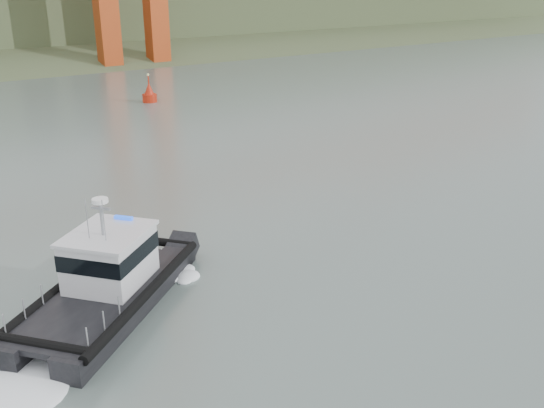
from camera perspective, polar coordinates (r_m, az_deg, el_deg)
The scene contains 3 objects.
ground at distance 26.78m, azimuth 5.66°, elevation -10.15°, with size 400.00×400.00×0.00m, color #576760.
patrol_boat at distance 27.55m, azimuth -15.18°, elevation -6.80°, with size 10.68×9.90×5.20m.
nav_buoy at distance 71.17m, azimuth -11.46°, elevation 10.10°, with size 1.62×1.62×3.38m.
Camera 1 is at (-15.02, -17.37, 13.79)m, focal length 40.00 mm.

